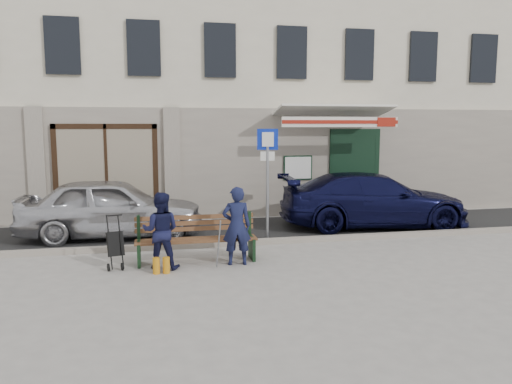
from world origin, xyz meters
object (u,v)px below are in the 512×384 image
object	(u,v)px
stroller	(115,245)
man	(237,226)
car_silver	(112,207)
bench	(194,239)
car_navy	(373,200)
woman	(161,231)
parking_sign	(268,166)

from	to	relation	value
stroller	man	bearing A→B (deg)	-22.77
car_silver	bench	bearing A→B (deg)	-144.02
car_navy	woman	xyz separation A→B (m)	(-5.67, -2.89, 0.01)
woman	car_silver	bearing A→B (deg)	-57.20
parking_sign	bench	distance (m)	2.78
car_navy	bench	size ratio (longest dim) A/B	2.08
woman	stroller	world-z (taller)	woman
car_silver	stroller	size ratio (longest dim) A/B	4.29
car_silver	woman	size ratio (longest dim) A/B	2.95
bench	man	distance (m)	0.93
car_navy	man	xyz separation A→B (m)	(-4.22, -2.91, 0.04)
man	car_silver	bearing A→B (deg)	-46.13
car_silver	car_navy	distance (m)	6.77
parking_sign	bench	xyz separation A→B (m)	(-1.87, -1.60, -1.30)
bench	car_silver	bearing A→B (deg)	123.85
car_silver	bench	distance (m)	3.16
bench	car_navy	bearing A→B (deg)	26.95
bench	man	world-z (taller)	man
bench	stroller	xyz separation A→B (m)	(-1.50, -0.13, -0.01)
car_navy	parking_sign	size ratio (longest dim) A/B	1.90
bench	stroller	world-z (taller)	stroller
car_navy	bench	xyz separation A→B (m)	(-5.01, -2.55, -0.27)
car_silver	car_navy	bearing A→B (deg)	-88.43
woman	stroller	xyz separation A→B (m)	(-0.85, 0.21, -0.29)
car_navy	stroller	world-z (taller)	car_navy
stroller	car_navy	bearing A→B (deg)	5.25
bench	parking_sign	bearing A→B (deg)	40.54
man	stroller	size ratio (longest dim) A/B	1.53
car_silver	woman	world-z (taller)	car_silver
bench	woman	bearing A→B (deg)	-152.71
car_silver	car_navy	xyz separation A→B (m)	(6.77, -0.07, -0.01)
parking_sign	woman	bearing A→B (deg)	-128.79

